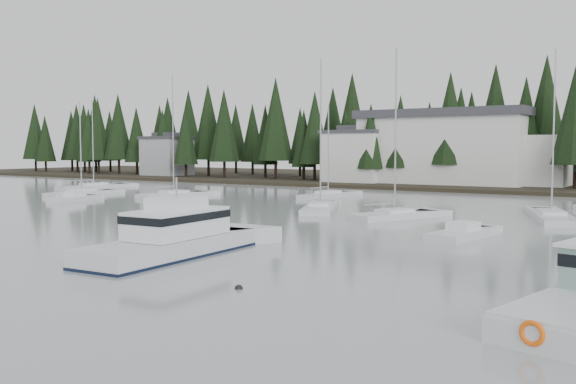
% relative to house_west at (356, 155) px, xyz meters
% --- Properties ---
extents(far_shore_land, '(240.00, 54.00, 1.00)m').
position_rel_house_west_xyz_m(far_shore_land, '(18.00, 18.00, -4.65)').
color(far_shore_land, black).
rests_on(far_shore_land, ground).
extents(conifer_treeline, '(200.00, 22.00, 20.00)m').
position_rel_house_west_xyz_m(conifer_treeline, '(18.00, 7.00, -4.65)').
color(conifer_treeline, black).
rests_on(conifer_treeline, ground).
extents(house_west, '(9.54, 7.42, 8.75)m').
position_rel_house_west_xyz_m(house_west, '(0.00, 0.00, 0.00)').
color(house_west, silver).
rests_on(house_west, ground).
extents(house_far_west, '(8.48, 7.42, 8.25)m').
position_rel_house_west_xyz_m(house_far_west, '(-42.00, 2.00, -0.25)').
color(house_far_west, '#999EA0').
rests_on(house_far_west, ground).
extents(harbor_inn, '(29.50, 11.50, 10.90)m').
position_rel_house_west_xyz_m(harbor_inn, '(15.04, 3.34, 1.12)').
color(harbor_inn, silver).
rests_on(harbor_inn, ground).
extents(cabin_cruiser_center, '(4.11, 11.38, 4.81)m').
position_rel_house_west_xyz_m(cabin_cruiser_center, '(21.99, -64.50, -3.93)').
color(cabin_cruiser_center, silver).
rests_on(cabin_cruiser_center, ground).
extents(sailboat_0, '(2.87, 9.75, 11.17)m').
position_rel_house_west_xyz_m(sailboat_0, '(8.90, -24.54, -4.60)').
color(sailboat_0, silver).
rests_on(sailboat_0, ground).
extents(sailboat_2, '(4.54, 9.23, 14.75)m').
position_rel_house_west_xyz_m(sailboat_2, '(-6.66, -33.86, -4.57)').
color(sailboat_2, silver).
rests_on(sailboat_2, ground).
extents(sailboat_3, '(3.66, 10.99, 13.17)m').
position_rel_house_west_xyz_m(sailboat_3, '(-27.31, -28.26, -4.59)').
color(sailboat_3, silver).
rests_on(sailboat_3, ground).
extents(sailboat_4, '(2.60, 9.33, 11.80)m').
position_rel_house_west_xyz_m(sailboat_4, '(-17.73, -38.17, -4.59)').
color(sailboat_4, silver).
rests_on(sailboat_4, ground).
extents(sailboat_5, '(5.72, 8.56, 14.32)m').
position_rel_house_west_xyz_m(sailboat_5, '(24.52, -41.17, -4.57)').
color(sailboat_5, silver).
rests_on(sailboat_5, ground).
extents(sailboat_7, '(6.97, 11.00, 14.37)m').
position_rel_house_west_xyz_m(sailboat_7, '(16.07, -38.68, -4.58)').
color(sailboat_7, silver).
rests_on(sailboat_7, ground).
extents(sailboat_9, '(6.09, 11.15, 14.04)m').
position_rel_house_west_xyz_m(sailboat_9, '(35.42, -35.16, -4.58)').
color(sailboat_9, silver).
rests_on(sailboat_9, ground).
extents(runabout_0, '(3.46, 6.62, 1.42)m').
position_rel_house_west_xyz_m(runabout_0, '(-11.68, -44.06, -4.52)').
color(runabout_0, silver).
rests_on(runabout_0, ground).
extents(runabout_1, '(3.01, 6.69, 1.42)m').
position_rel_house_west_xyz_m(runabout_1, '(32.80, -49.34, -4.52)').
color(runabout_1, silver).
rests_on(runabout_1, ground).
extents(mooring_buoy_dark, '(0.35, 0.35, 0.35)m').
position_rel_house_west_xyz_m(mooring_buoy_dark, '(29.86, -69.01, -4.65)').
color(mooring_buoy_dark, black).
rests_on(mooring_buoy_dark, ground).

